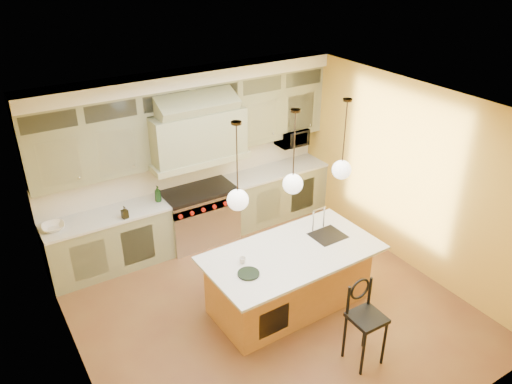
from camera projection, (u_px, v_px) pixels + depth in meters
floor at (269, 309)px, 7.06m from camera, size 5.00×5.00×0.00m
ceiling at (272, 112)px, 5.72m from camera, size 5.00×5.00×0.00m
wall_back at (187, 155)px, 8.27m from camera, size 5.00×0.00×5.00m
wall_front at (422, 341)px, 4.50m from camera, size 5.00×0.00×5.00m
wall_left at (71, 286)px, 5.21m from camera, size 0.00×5.00×5.00m
wall_right at (408, 176)px, 7.56m from camera, size 0.00×5.00×5.00m
back_cabinetry at (194, 162)px, 8.08m from camera, size 5.00×0.77×2.90m
range at (200, 215)px, 8.44m from camera, size 1.20×0.74×0.96m
kitchen_island at (290, 277)px, 6.94m from camera, size 2.42×1.32×1.35m
counter_stool at (365, 318)px, 5.95m from camera, size 0.40×0.40×1.13m
microwave at (292, 137)px, 8.99m from camera, size 0.54×0.37×0.30m
oil_bottle_a at (158, 194)px, 7.85m from camera, size 0.11×0.11×0.27m
oil_bottle_b at (125, 212)px, 7.41m from camera, size 0.10×0.10×0.20m
fruit_bowl at (53, 227)px, 7.15m from camera, size 0.35×0.35×0.08m
cup at (243, 260)px, 6.45m from camera, size 0.10×0.10×0.09m
pendant_left at (238, 198)px, 5.88m from camera, size 0.26×0.26×1.11m
pendant_center at (293, 182)px, 6.26m from camera, size 0.26×0.26×1.11m
pendant_right at (342, 168)px, 6.63m from camera, size 0.26×0.26×1.11m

